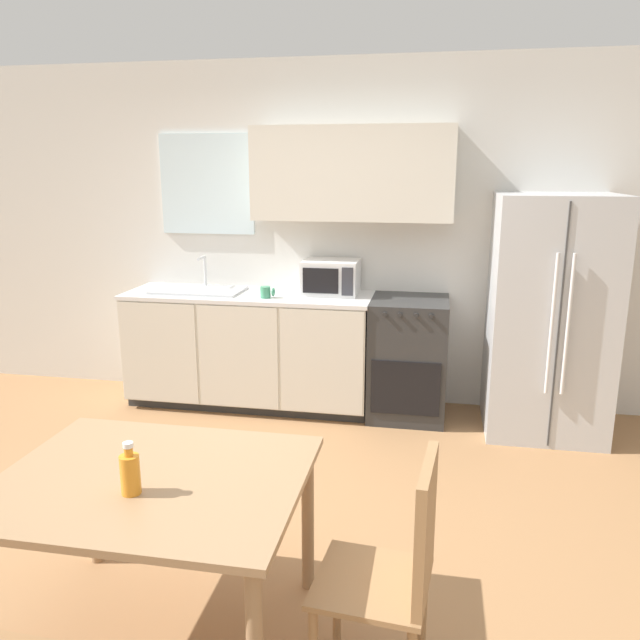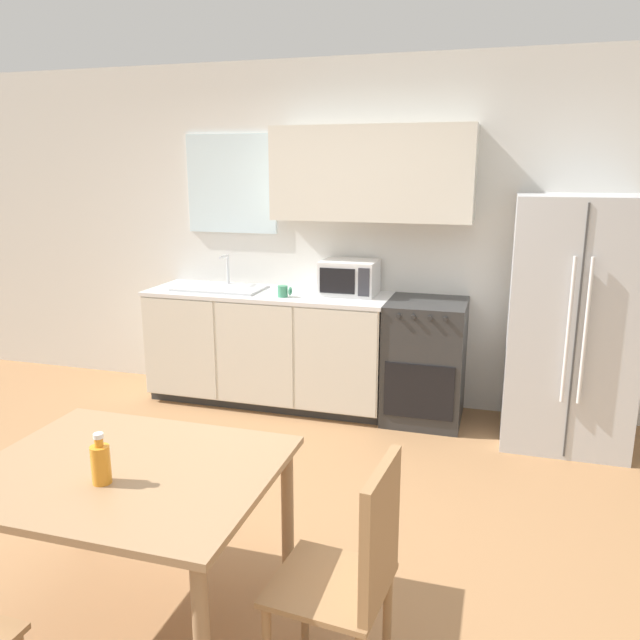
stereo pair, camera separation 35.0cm
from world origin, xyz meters
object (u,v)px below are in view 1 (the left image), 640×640
at_px(microwave, 331,277).
at_px(drink_bottle, 130,473).
at_px(dining_table, 153,497).
at_px(oven_range, 408,358).
at_px(coffee_mug, 266,292).
at_px(dining_chair_side, 400,563).
at_px(refrigerator, 549,316).

bearing_deg(microwave, drink_bottle, -95.36).
distance_m(dining_table, drink_bottle, 0.22).
xyz_separation_m(oven_range, drink_bottle, (-0.88, -2.72, 0.35)).
height_order(coffee_mug, dining_chair_side, coffee_mug).
xyz_separation_m(microwave, drink_bottle, (-0.26, -2.82, -0.25)).
bearing_deg(dining_chair_side, dining_table, 89.39).
distance_m(refrigerator, dining_chair_side, 2.78).
bearing_deg(coffee_mug, dining_chair_side, -65.22).
bearing_deg(coffee_mug, refrigerator, 1.98).
bearing_deg(oven_range, drink_bottle, -107.99).
distance_m(coffee_mug, dining_chair_side, 2.83).
bearing_deg(dining_chair_side, microwave, 19.71).
bearing_deg(dining_chair_side, refrigerator, -13.58).
xyz_separation_m(coffee_mug, drink_bottle, (0.19, -2.57, -0.16)).
relative_size(oven_range, dining_table, 0.78).
xyz_separation_m(coffee_mug, dining_chair_side, (1.17, -2.54, -0.43)).
distance_m(refrigerator, drink_bottle, 3.24).
bearing_deg(oven_range, dining_chair_side, -87.92).
distance_m(coffee_mug, drink_bottle, 2.58).
height_order(oven_range, dining_chair_side, dining_chair_side).
height_order(dining_table, drink_bottle, drink_bottle).
height_order(oven_range, dining_table, oven_range).
height_order(oven_range, drink_bottle, drink_bottle).
bearing_deg(dining_table, dining_chair_side, -5.88).
xyz_separation_m(refrigerator, drink_bottle, (-1.87, -2.64, -0.05)).
distance_m(oven_range, microwave, 0.86).
distance_m(oven_range, refrigerator, 1.07).
distance_m(oven_range, drink_bottle, 2.88).
height_order(refrigerator, dining_table, refrigerator).
bearing_deg(microwave, dining_chair_side, -75.56).
relative_size(dining_table, dining_chair_side, 1.27).
distance_m(microwave, dining_table, 2.73).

